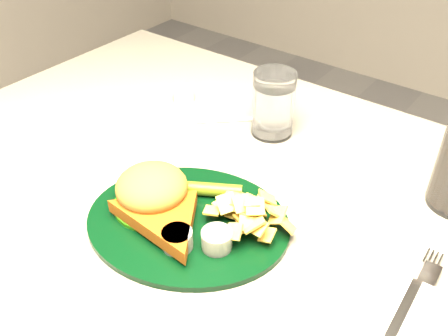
# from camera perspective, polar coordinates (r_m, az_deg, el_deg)

# --- Properties ---
(dinner_plate) EXTENTS (0.35, 0.32, 0.06)m
(dinner_plate) POSITION_cam_1_polar(r_m,az_deg,el_deg) (0.68, -4.25, -4.44)
(dinner_plate) COLOR black
(dinner_plate) RESTS_ON table
(water_glass) EXTENTS (0.09, 0.09, 0.12)m
(water_glass) POSITION_cam_1_polar(r_m,az_deg,el_deg) (0.87, 5.66, 7.30)
(water_glass) COLOR white
(water_glass) RESTS_ON table
(fork_napkin) EXTENTS (0.13, 0.17, 0.01)m
(fork_napkin) POSITION_cam_1_polar(r_m,az_deg,el_deg) (0.63, 19.83, -15.01)
(fork_napkin) COLOR white
(fork_napkin) RESTS_ON table
(ramekin) EXTENTS (0.04, 0.04, 0.03)m
(ramekin) POSITION_cam_1_polar(r_m,az_deg,el_deg) (0.99, -4.64, 8.25)
(ramekin) COLOR white
(ramekin) RESTS_ON table
(wrapped_straw) EXTENTS (0.19, 0.18, 0.01)m
(wrapped_straw) POSITION_cam_1_polar(r_m,az_deg,el_deg) (0.92, 1.92, 5.55)
(wrapped_straw) COLOR silver
(wrapped_straw) RESTS_ON table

